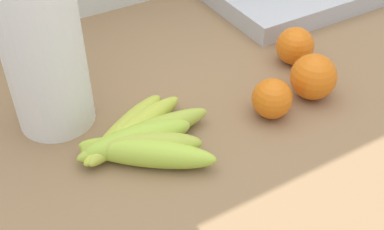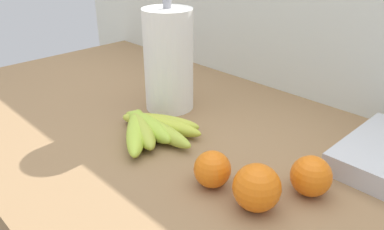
{
  "view_description": "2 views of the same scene",
  "coord_description": "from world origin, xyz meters",
  "px_view_note": "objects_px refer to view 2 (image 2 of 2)",
  "views": [
    {
      "loc": [
        -0.39,
        -0.54,
        1.37
      ],
      "look_at": [
        -0.1,
        -0.06,
        0.9
      ],
      "focal_mm": 45.98,
      "sensor_mm": 36.0,
      "label": 1
    },
    {
      "loc": [
        0.4,
        -0.48,
        1.26
      ],
      "look_at": [
        -0.07,
        -0.03,
        0.94
      ],
      "focal_mm": 35.19,
      "sensor_mm": 36.0,
      "label": 2
    }
  ],
  "objects_px": {
    "orange_center": "(311,176)",
    "orange_front": "(257,188)",
    "banana_bunch": "(150,127)",
    "orange_right": "(212,169)",
    "paper_towel_roll": "(169,60)"
  },
  "relations": [
    {
      "from": "orange_center",
      "to": "paper_towel_roll",
      "type": "bearing_deg",
      "value": 171.74
    },
    {
      "from": "orange_center",
      "to": "orange_right",
      "type": "xyz_separation_m",
      "value": [
        -0.13,
        -0.1,
        -0.0
      ]
    },
    {
      "from": "banana_bunch",
      "to": "orange_right",
      "type": "height_order",
      "value": "orange_right"
    },
    {
      "from": "orange_center",
      "to": "paper_towel_roll",
      "type": "height_order",
      "value": "paper_towel_roll"
    },
    {
      "from": "banana_bunch",
      "to": "orange_right",
      "type": "relative_size",
      "value": 3.31
    },
    {
      "from": "orange_right",
      "to": "paper_towel_roll",
      "type": "xyz_separation_m",
      "value": [
        -0.3,
        0.16,
        0.09
      ]
    },
    {
      "from": "orange_right",
      "to": "paper_towel_roll",
      "type": "height_order",
      "value": "paper_towel_roll"
    },
    {
      "from": "orange_front",
      "to": "paper_towel_roll",
      "type": "bearing_deg",
      "value": 157.98
    },
    {
      "from": "orange_center",
      "to": "paper_towel_roll",
      "type": "relative_size",
      "value": 0.25
    },
    {
      "from": "banana_bunch",
      "to": "orange_right",
      "type": "xyz_separation_m",
      "value": [
        0.22,
        -0.03,
        0.01
      ]
    },
    {
      "from": "orange_center",
      "to": "banana_bunch",
      "type": "bearing_deg",
      "value": -168.99
    },
    {
      "from": "orange_right",
      "to": "paper_towel_roll",
      "type": "relative_size",
      "value": 0.24
    },
    {
      "from": "orange_center",
      "to": "orange_front",
      "type": "relative_size",
      "value": 0.89
    },
    {
      "from": "orange_front",
      "to": "orange_right",
      "type": "xyz_separation_m",
      "value": [
        -0.09,
        -0.01,
        -0.01
      ]
    },
    {
      "from": "orange_center",
      "to": "orange_right",
      "type": "distance_m",
      "value": 0.16
    }
  ]
}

